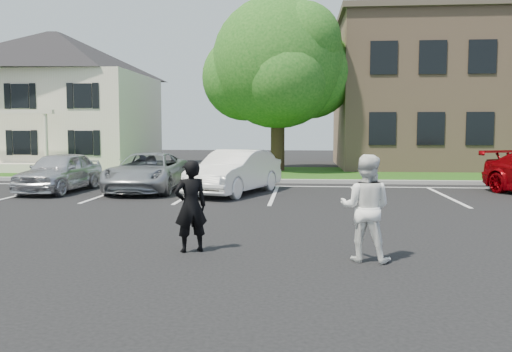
# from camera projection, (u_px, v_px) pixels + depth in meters

# --- Properties ---
(ground_plane) EXTENTS (90.00, 90.00, 0.00)m
(ground_plane) POSITION_uv_depth(u_px,v_px,m) (251.00, 248.00, 10.07)
(ground_plane) COLOR black
(ground_plane) RESTS_ON ground
(curb) EXTENTS (40.00, 0.30, 0.15)m
(curb) POSITION_uv_depth(u_px,v_px,m) (279.00, 181.00, 21.98)
(curb) COLOR gray
(curb) RESTS_ON ground
(grass_strip) EXTENTS (44.00, 8.00, 0.08)m
(grass_strip) POSITION_uv_depth(u_px,v_px,m) (283.00, 174.00, 25.95)
(grass_strip) COLOR #23460E
(grass_strip) RESTS_ON ground
(stall_lines) EXTENTS (34.00, 5.36, 0.01)m
(stall_lines) POSITION_uv_depth(u_px,v_px,m) (316.00, 192.00, 18.84)
(stall_lines) COLOR silver
(stall_lines) RESTS_ON ground
(house) EXTENTS (10.30, 9.22, 7.60)m
(house) POSITION_uv_depth(u_px,v_px,m) (56.00, 100.00, 30.67)
(house) COLOR beige
(house) RESTS_ON ground
(tree) EXTENTS (7.80, 7.20, 8.80)m
(tree) POSITION_uv_depth(u_px,v_px,m) (280.00, 66.00, 27.25)
(tree) COLOR black
(tree) RESTS_ON ground
(man_black_suit) EXTENTS (0.72, 0.63, 1.65)m
(man_black_suit) POSITION_uv_depth(u_px,v_px,m) (191.00, 206.00, 9.67)
(man_black_suit) COLOR black
(man_black_suit) RESTS_ON ground
(man_white_shirt) EXTENTS (1.02, 0.88, 1.79)m
(man_white_shirt) POSITION_uv_depth(u_px,v_px,m) (366.00, 208.00, 9.00)
(man_white_shirt) COLOR white
(man_white_shirt) RESTS_ON ground
(car_silver_west) EXTENTS (1.89, 4.20, 1.40)m
(car_silver_west) POSITION_uv_depth(u_px,v_px,m) (60.00, 172.00, 18.89)
(car_silver_west) COLOR silver
(car_silver_west) RESTS_ON ground
(car_silver_minivan) EXTENTS (2.29, 4.89, 1.35)m
(car_silver_minivan) POSITION_uv_depth(u_px,v_px,m) (148.00, 172.00, 19.10)
(car_silver_minivan) COLOR #A0A3A8
(car_silver_minivan) RESTS_ON ground
(car_white_sedan) EXTENTS (3.01, 4.77, 1.48)m
(car_white_sedan) POSITION_uv_depth(u_px,v_px,m) (235.00, 172.00, 18.33)
(car_white_sedan) COLOR white
(car_white_sedan) RESTS_ON ground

